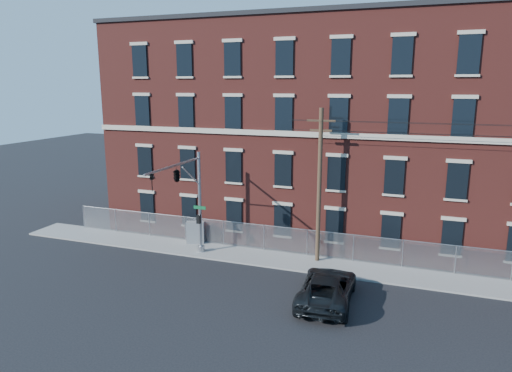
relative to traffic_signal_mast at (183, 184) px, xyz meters
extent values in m
plane|color=black|center=(6.00, -2.18, -5.39)|extent=(140.00, 140.00, 0.00)
cube|color=#9A9791|center=(18.00, 2.82, -5.33)|extent=(65.00, 3.00, 0.12)
cube|color=maroon|center=(18.00, 11.82, 2.61)|extent=(55.00, 14.00, 16.00)
cube|color=black|center=(18.00, 11.82, 10.76)|extent=(55.30, 14.30, 0.30)
cube|color=#B6AC98|center=(18.00, 4.74, 2.91)|extent=(55.00, 0.18, 0.35)
cube|color=black|center=(-5.83, 4.76, -3.19)|extent=(1.20, 0.10, 2.20)
cube|color=black|center=(-5.83, 4.76, 0.41)|extent=(1.20, 0.10, 2.20)
cube|color=black|center=(-5.83, 4.76, 4.21)|extent=(1.20, 0.10, 2.20)
cube|color=black|center=(-5.83, 4.76, 7.81)|extent=(1.20, 0.10, 2.20)
cube|color=black|center=(-2.17, 4.76, -3.19)|extent=(1.20, 0.10, 2.20)
cube|color=black|center=(-2.17, 4.76, 0.41)|extent=(1.20, 0.10, 2.20)
cube|color=black|center=(-2.17, 4.76, 4.21)|extent=(1.20, 0.10, 2.20)
cube|color=black|center=(-2.17, 4.76, 7.81)|extent=(1.20, 0.10, 2.20)
cube|color=black|center=(1.50, 4.76, -3.19)|extent=(1.20, 0.10, 2.20)
cube|color=black|center=(1.50, 4.76, 0.41)|extent=(1.20, 0.10, 2.20)
cube|color=black|center=(1.50, 4.76, 4.21)|extent=(1.20, 0.10, 2.20)
cube|color=black|center=(1.50, 4.76, 7.81)|extent=(1.20, 0.10, 2.20)
cube|color=black|center=(5.17, 4.76, -3.19)|extent=(1.20, 0.10, 2.20)
cube|color=black|center=(5.17, 4.76, 0.41)|extent=(1.20, 0.10, 2.20)
cube|color=black|center=(5.17, 4.76, 4.21)|extent=(1.20, 0.10, 2.20)
cube|color=black|center=(5.17, 4.76, 7.81)|extent=(1.20, 0.10, 2.20)
cube|color=black|center=(8.83, 4.76, -3.19)|extent=(1.20, 0.10, 2.20)
cube|color=black|center=(8.83, 4.76, 0.41)|extent=(1.20, 0.10, 2.20)
cube|color=black|center=(8.83, 4.76, 4.21)|extent=(1.20, 0.10, 2.20)
cube|color=black|center=(8.83, 4.76, 7.81)|extent=(1.20, 0.10, 2.20)
cube|color=black|center=(12.50, 4.76, -3.19)|extent=(1.20, 0.10, 2.20)
cube|color=black|center=(12.50, 4.76, 0.41)|extent=(1.20, 0.10, 2.20)
cube|color=black|center=(12.50, 4.76, 4.21)|extent=(1.20, 0.10, 2.20)
cube|color=black|center=(12.50, 4.76, 7.81)|extent=(1.20, 0.10, 2.20)
cube|color=black|center=(16.17, 4.76, -3.19)|extent=(1.20, 0.10, 2.20)
cube|color=black|center=(16.17, 4.76, 0.41)|extent=(1.20, 0.10, 2.20)
cube|color=black|center=(16.17, 4.76, 4.21)|extent=(1.20, 0.10, 2.20)
cube|color=black|center=(16.17, 4.76, 7.81)|extent=(1.20, 0.10, 2.20)
cube|color=#A5A8AD|center=(18.00, 4.12, -4.37)|extent=(59.00, 0.02, 1.80)
cylinder|color=#9EA0A5|center=(18.00, 4.12, -3.47)|extent=(59.00, 0.04, 0.04)
cylinder|color=#9EA0A5|center=(-11.50, 4.12, -4.37)|extent=(0.06, 0.06, 1.85)
cylinder|color=#9EA0A5|center=(-8.39, 4.12, -4.37)|extent=(0.06, 0.06, 1.85)
cylinder|color=#9EA0A5|center=(-5.29, 4.12, -4.37)|extent=(0.06, 0.06, 1.85)
cylinder|color=#9EA0A5|center=(-2.18, 4.12, -4.37)|extent=(0.06, 0.06, 1.85)
cylinder|color=#9EA0A5|center=(0.92, 4.12, -4.37)|extent=(0.06, 0.06, 1.85)
cylinder|color=#9EA0A5|center=(4.03, 4.12, -4.37)|extent=(0.06, 0.06, 1.85)
cylinder|color=#9EA0A5|center=(7.13, 4.12, -4.37)|extent=(0.06, 0.06, 1.85)
cylinder|color=#9EA0A5|center=(10.24, 4.12, -4.37)|extent=(0.06, 0.06, 1.85)
cylinder|color=#9EA0A5|center=(13.34, 4.12, -4.37)|extent=(0.06, 0.06, 1.85)
cylinder|color=#9EA0A5|center=(16.45, 4.12, -4.37)|extent=(0.06, 0.06, 1.85)
cylinder|color=#9EA0A5|center=(19.55, 4.12, -4.37)|extent=(0.06, 0.06, 1.85)
cylinder|color=#9EA0A5|center=(0.00, 2.32, -1.77)|extent=(0.22, 0.22, 7.00)
cylinder|color=#9EA0A5|center=(0.00, 2.32, -5.07)|extent=(0.50, 0.50, 0.40)
cylinder|color=#9EA0A5|center=(0.00, -0.93, 1.33)|extent=(0.14, 6.50, 0.14)
cylinder|color=#9EA0A5|center=(0.00, 1.12, 0.33)|extent=(0.08, 2.18, 1.56)
cube|color=#0C592D|center=(0.05, 2.17, -2.07)|extent=(0.90, 0.03, 0.22)
cube|color=black|center=(0.00, 2.07, -2.87)|extent=(0.25, 0.25, 0.60)
imported|color=black|center=(0.00, -3.48, 0.78)|extent=(0.16, 0.20, 1.00)
imported|color=black|center=(0.00, -0.68, 0.78)|extent=(0.53, 2.48, 1.00)
cylinder|color=#4F3B27|center=(8.00, 3.42, -0.27)|extent=(0.28, 0.28, 10.00)
cube|color=#4F3B27|center=(8.00, 3.42, 3.93)|extent=(1.80, 0.12, 0.12)
cube|color=#4F3B27|center=(8.00, 3.42, 3.33)|extent=(1.40, 0.12, 0.12)
imported|color=black|center=(9.75, -2.10, -4.57)|extent=(3.02, 6.03, 1.64)
cube|color=slate|center=(-1.20, 3.82, -4.47)|extent=(1.42, 1.04, 1.60)
camera|label=1|loc=(14.07, -25.25, 6.09)|focal=32.57mm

